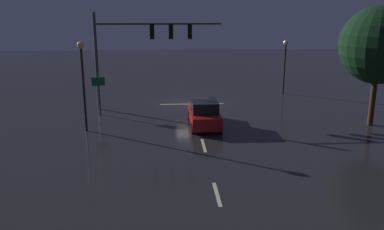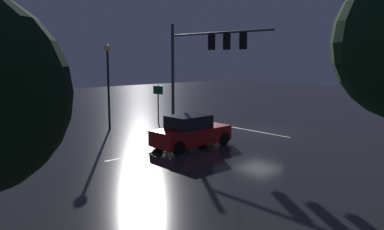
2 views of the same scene
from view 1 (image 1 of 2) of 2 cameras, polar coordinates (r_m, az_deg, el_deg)
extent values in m
plane|color=#232326|center=(32.05, 0.00, 1.67)|extent=(80.00, 80.00, 0.00)
cylinder|color=#383A3D|center=(30.33, -13.30, 7.28)|extent=(0.22, 0.22, 7.07)
cylinder|color=#383A3D|center=(29.68, -4.79, 12.68)|extent=(9.02, 0.14, 0.14)
cube|color=black|center=(29.72, -5.65, 11.57)|extent=(0.32, 0.36, 1.00)
sphere|color=black|center=(29.89, -5.66, 12.20)|extent=(0.20, 0.20, 0.20)
sphere|color=black|center=(29.91, -5.64, 11.59)|extent=(0.20, 0.20, 0.20)
sphere|color=#19F24C|center=(29.93, -5.63, 10.98)|extent=(0.20, 0.20, 0.20)
cube|color=black|center=(29.71, -2.99, 11.62)|extent=(0.32, 0.36, 1.00)
sphere|color=black|center=(29.88, -3.00, 12.25)|extent=(0.20, 0.20, 0.20)
sphere|color=black|center=(29.90, -2.99, 11.64)|extent=(0.20, 0.20, 0.20)
sphere|color=#19F24C|center=(29.92, -2.99, 11.03)|extent=(0.20, 0.20, 0.20)
cube|color=black|center=(29.76, -0.33, 11.64)|extent=(0.32, 0.36, 1.00)
sphere|color=black|center=(29.93, -0.35, 12.28)|extent=(0.20, 0.20, 0.20)
sphere|color=black|center=(29.95, -0.35, 11.66)|extent=(0.20, 0.20, 0.20)
sphere|color=#19F24C|center=(29.97, -0.35, 11.05)|extent=(0.20, 0.20, 0.20)
cube|color=beige|center=(28.19, 0.53, -0.23)|extent=(0.16, 2.20, 0.01)
cube|color=beige|center=(22.48, 1.65, -4.30)|extent=(0.16, 2.20, 0.01)
cube|color=beige|center=(16.98, 3.55, -11.06)|extent=(0.16, 2.20, 0.01)
cube|color=beige|center=(31.81, 0.03, 1.57)|extent=(5.00, 0.16, 0.01)
cube|color=maroon|center=(25.97, 1.72, -0.18)|extent=(1.85, 4.32, 0.80)
cube|color=black|center=(25.59, 1.78, 1.30)|extent=(1.63, 2.12, 0.68)
cylinder|color=black|center=(27.51, -0.38, 0.11)|extent=(0.23, 0.68, 0.68)
cylinder|color=black|center=(27.68, 3.09, 0.18)|extent=(0.23, 0.68, 0.68)
cylinder|color=black|center=(24.44, 0.15, -1.84)|extent=(0.23, 0.68, 0.68)
cylinder|color=black|center=(24.63, 4.05, -1.75)|extent=(0.23, 0.68, 0.68)
sphere|color=#F9EFC6|center=(27.94, -0.07, 1.05)|extent=(0.20, 0.20, 0.20)
sphere|color=#F9EFC6|center=(28.07, 2.58, 1.10)|extent=(0.20, 0.20, 0.20)
cylinder|color=black|center=(36.04, 12.88, 6.26)|extent=(0.14, 0.14, 4.27)
sphere|color=#F9D88C|center=(35.77, 13.10, 9.92)|extent=(0.44, 0.44, 0.44)
cylinder|color=black|center=(25.25, -15.00, 3.34)|extent=(0.14, 0.14, 5.08)
sphere|color=#F9D88C|center=(24.86, -15.43, 9.48)|extent=(0.44, 0.44, 0.44)
cylinder|color=#383A3D|center=(29.10, -12.96, 2.65)|extent=(0.09, 0.09, 2.74)
cube|color=#0F6033|center=(28.91, -13.08, 4.62)|extent=(0.90, 0.20, 0.60)
cylinder|color=#382314|center=(28.30, 24.11, 1.96)|extent=(0.36, 0.36, 3.33)
sphere|color=black|center=(27.79, 24.89, 8.96)|extent=(4.84, 4.84, 4.84)
camera|label=2|loc=(21.23, 52.78, 1.66)|focal=36.80mm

